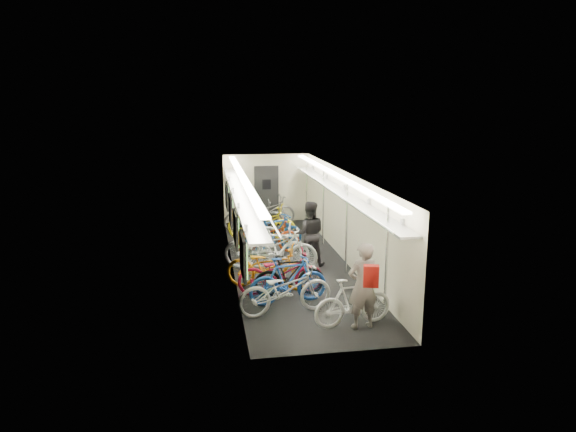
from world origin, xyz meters
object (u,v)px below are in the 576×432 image
object	(u,v)px
bicycle_1	(288,280)
passenger_mid	(309,234)
passenger_near	(363,286)
backpack	(371,276)
bicycle_0	(285,290)

from	to	relation	value
bicycle_1	passenger_mid	distance (m)	2.70
bicycle_1	passenger_near	size ratio (longest dim) A/B	1.03
bicycle_1	backpack	distance (m)	2.51
backpack	passenger_mid	bearing A→B (deg)	106.49
passenger_mid	backpack	distance (m)	4.65
bicycle_1	passenger_near	distance (m)	1.85
passenger_near	passenger_mid	world-z (taller)	passenger_mid
bicycle_0	passenger_near	bearing A→B (deg)	-133.10
bicycle_1	passenger_near	bearing A→B (deg)	-148.01
bicycle_0	passenger_near	xyz separation A→B (m)	(1.32, -0.87, 0.32)
passenger_mid	backpack	size ratio (longest dim) A/B	4.47
passenger_near	backpack	size ratio (longest dim) A/B	4.38
passenger_near	passenger_mid	xyz separation A→B (m)	(-0.22, 3.89, 0.02)
bicycle_1	passenger_mid	bearing A→B (deg)	-29.28
backpack	bicycle_1	bearing A→B (deg)	131.80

